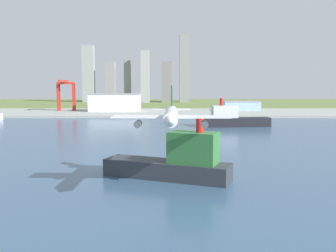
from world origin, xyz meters
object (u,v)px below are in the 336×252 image
container_barge (175,162)px  port_crane_red (64,89)px  warehouse_main (114,102)px  warehouse_annex (240,106)px  airplane_landing (170,116)px  cargo_ship (231,119)px

container_barge → port_crane_red: port_crane_red is taller
port_crane_red → warehouse_main: 68.40m
container_barge → port_crane_red: bearing=111.3°
warehouse_annex → container_barge: bearing=-104.8°
warehouse_main → warehouse_annex: warehouse_main is taller
warehouse_main → warehouse_annex: size_ratio=1.36×
warehouse_annex → warehouse_main: bearing=-175.2°
port_crane_red → container_barge: bearing=-68.7°
airplane_landing → port_crane_red: size_ratio=1.03×
container_barge → warehouse_main: (-72.43, 349.97, 7.24)m
airplane_landing → warehouse_main: bearing=100.8°
port_crane_red → warehouse_main: size_ratio=0.62×
airplane_landing → container_barge: size_ratio=0.83×
container_barge → cargo_ship: bearing=74.0°
port_crane_red → airplane_landing: bearing=-70.0°
cargo_ship → warehouse_annex: 185.39m
warehouse_annex → port_crane_red: bearing=-177.9°
airplane_landing → container_barge: bearing=84.3°
container_barge → cargo_ship: 191.50m
airplane_landing → cargo_ship: 212.12m
port_crane_red → warehouse_annex: bearing=2.1°
airplane_landing → warehouse_annex: airplane_landing is taller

